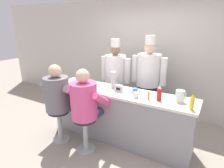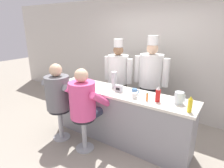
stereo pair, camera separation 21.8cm
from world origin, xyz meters
name	(u,v)px [view 1 (the left image)]	position (x,y,z in m)	size (l,w,h in m)	color
ground_plane	(111,146)	(0.00, 0.00, 0.00)	(20.00, 20.00, 0.00)	#9E9384
wall_back	(149,57)	(0.00, 1.80, 1.35)	(10.00, 0.06, 2.70)	beige
diner_counter	(119,115)	(0.00, 0.30, 0.48)	(2.66, 0.60, 0.96)	gray
ketchup_bottle_red	(159,93)	(0.73, 0.23, 1.07)	(0.07, 0.07, 0.25)	red
mustard_bottle_yellow	(192,102)	(1.22, 0.13, 1.06)	(0.06, 0.06, 0.23)	yellow
hot_sauce_bottle_orange	(149,96)	(0.59, 0.17, 1.02)	(0.03, 0.03, 0.13)	orange
water_pitcher_clear	(180,96)	(1.02, 0.34, 1.05)	(0.16, 0.14, 0.18)	silver
breakfast_plate	(70,84)	(-0.99, 0.13, 0.97)	(0.24, 0.24, 0.05)	white
cereal_bowl	(75,80)	(-1.07, 0.36, 0.98)	(0.14, 0.14, 0.05)	white
coffee_mug_blue	(135,91)	(0.29, 0.33, 1.00)	(0.14, 0.09, 0.10)	#4C7AB2
coffee_mug_white	(136,95)	(0.39, 0.16, 1.00)	(0.13, 0.08, 0.09)	white
cup_stack_steel	(113,80)	(-0.19, 0.42, 1.11)	(0.10, 0.10, 0.30)	#B7BABF
napkin_dispenser_chrome	(119,88)	(0.01, 0.28, 1.02)	(0.13, 0.08, 0.12)	silver
diner_seated_grey	(59,96)	(-0.92, -0.25, 0.87)	(0.65, 0.64, 1.45)	#B2B5BA
diner_seated_pink	(85,103)	(-0.32, -0.25, 0.87)	(0.65, 0.64, 1.44)	#B2B5BA
cook_in_whites_near	(115,76)	(-0.49, 1.05, 0.99)	(0.70, 0.45, 1.80)	#232328
cook_in_whites_far	(148,78)	(0.24, 1.14, 1.04)	(0.74, 0.47, 1.88)	#232328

